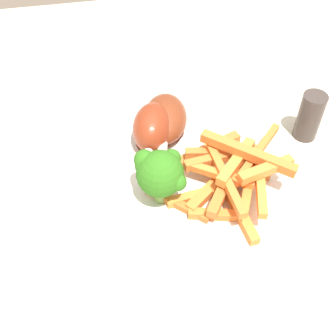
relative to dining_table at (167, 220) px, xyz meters
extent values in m
cube|color=beige|center=(0.00, 0.00, 0.08)|extent=(1.11, 0.88, 0.03)
cylinder|color=#9C9582|center=(-0.49, -0.38, -0.28)|extent=(0.06, 0.06, 0.70)
cylinder|color=white|center=(0.00, 0.02, 0.10)|extent=(0.29, 0.29, 0.01)
cylinder|color=#7CA24A|center=(0.02, 0.05, 0.12)|extent=(0.01, 0.01, 0.02)
sphere|color=#31751B|center=(0.02, 0.05, 0.15)|extent=(0.05, 0.05, 0.05)
sphere|color=#31751B|center=(0.00, 0.06, 0.15)|extent=(0.02, 0.02, 0.02)
sphere|color=#31751B|center=(0.00, 0.03, 0.15)|extent=(0.02, 0.02, 0.02)
sphere|color=#31751B|center=(0.03, 0.03, 0.16)|extent=(0.02, 0.02, 0.02)
sphere|color=#31751B|center=(0.02, 0.06, 0.15)|extent=(0.02, 0.02, 0.02)
sphere|color=#31751B|center=(0.03, 0.04, 0.16)|extent=(0.02, 0.02, 0.02)
sphere|color=#31751B|center=(0.03, 0.04, 0.16)|extent=(0.02, 0.02, 0.02)
cube|color=orange|center=(-0.05, 0.04, 0.12)|extent=(0.09, 0.08, 0.01)
cube|color=orange|center=(-0.03, 0.05, 0.12)|extent=(0.08, 0.02, 0.01)
cube|color=orange|center=(-0.10, 0.03, 0.14)|extent=(0.08, 0.08, 0.01)
cube|color=orange|center=(-0.08, 0.03, 0.12)|extent=(0.06, 0.02, 0.01)
cube|color=orange|center=(-0.05, -0.01, 0.12)|extent=(0.10, 0.05, 0.01)
cube|color=orange|center=(-0.05, 0.05, 0.14)|extent=(0.02, 0.10, 0.01)
cube|color=orange|center=(-0.07, 0.04, 0.14)|extent=(0.06, 0.06, 0.01)
cube|color=orange|center=(-0.06, 0.01, 0.13)|extent=(0.09, 0.02, 0.01)
cube|color=orange|center=(-0.05, 0.06, 0.13)|extent=(0.05, 0.06, 0.01)
cube|color=orange|center=(-0.08, 0.03, 0.15)|extent=(0.09, 0.08, 0.01)
cube|color=orange|center=(-0.05, 0.04, 0.13)|extent=(0.07, 0.05, 0.01)
cube|color=orange|center=(0.00, 0.06, 0.11)|extent=(0.06, 0.06, 0.01)
cube|color=orange|center=(-0.05, 0.02, 0.13)|extent=(0.07, 0.02, 0.01)
cube|color=orange|center=(-0.09, 0.06, 0.14)|extent=(0.03, 0.09, 0.01)
cube|color=orange|center=(-0.04, 0.08, 0.12)|extent=(0.06, 0.02, 0.01)
cube|color=orange|center=(-0.10, 0.06, 0.15)|extent=(0.06, 0.03, 0.01)
cube|color=orange|center=(-0.08, 0.05, 0.12)|extent=(0.05, 0.09, 0.01)
cube|color=orange|center=(-0.06, 0.07, 0.12)|extent=(0.02, 0.10, 0.01)
cylinder|color=#571F10|center=(-0.01, -0.06, 0.11)|extent=(0.05, 0.05, 0.00)
ellipsoid|color=brown|center=(-0.01, -0.06, 0.13)|extent=(0.07, 0.09, 0.04)
cylinder|color=beige|center=(0.01, 0.00, 0.13)|extent=(0.02, 0.04, 0.01)
sphere|color=silver|center=(0.01, 0.02, 0.13)|extent=(0.02, 0.02, 0.02)
cylinder|color=#631E0F|center=(0.01, -0.04, 0.11)|extent=(0.04, 0.04, 0.00)
ellipsoid|color=maroon|center=(0.01, -0.04, 0.14)|extent=(0.06, 0.08, 0.05)
cylinder|color=beige|center=(0.02, 0.01, 0.13)|extent=(0.02, 0.03, 0.01)
sphere|color=silver|center=(0.03, 0.02, 0.13)|extent=(0.02, 0.02, 0.02)
cylinder|color=#423833|center=(-0.19, -0.03, 0.13)|extent=(0.03, 0.03, 0.06)
camera|label=1|loc=(0.06, 0.34, 0.49)|focal=46.30mm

